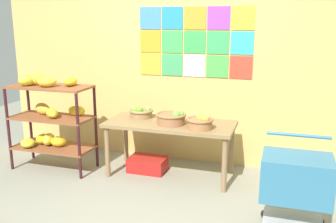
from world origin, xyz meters
TOP-DOWN VIEW (x-y plane):
  - ground at (0.00, 0.00)m, footprint 9.14×9.14m
  - back_wall_with_art at (0.00, 1.60)m, footprint 4.88×0.07m
  - banana_shelf_unit at (-1.39, 0.80)m, footprint 1.02×0.50m
  - display_table at (0.13, 1.02)m, footprint 1.53×0.67m
  - fruit_basket_back_left at (0.53, 0.87)m, footprint 0.30×0.30m
  - fruit_basket_right at (-0.30, 1.15)m, footprint 0.30×0.30m
  - fruit_basket_centre at (0.17, 0.95)m, footprint 0.35×0.35m
  - produce_crate_under_table at (-0.18, 1.05)m, footprint 0.46×0.31m
  - shopping_cart at (1.54, 0.15)m, footprint 0.59×0.47m

SIDE VIEW (x-z plane):
  - ground at x=0.00m, z-range 0.00..0.00m
  - produce_crate_under_table at x=-0.18m, z-range 0.00..0.17m
  - shopping_cart at x=1.54m, z-range 0.07..0.91m
  - display_table at x=0.13m, z-range 0.25..0.92m
  - banana_shelf_unit at x=-1.39m, z-range 0.10..1.32m
  - fruit_basket_right at x=-0.30m, z-range 0.66..0.80m
  - fruit_basket_centre at x=0.17m, z-range 0.66..0.82m
  - fruit_basket_back_left at x=0.53m, z-range 0.65..0.83m
  - back_wall_with_art at x=0.00m, z-range 0.00..2.77m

